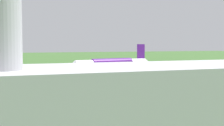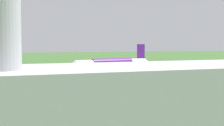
# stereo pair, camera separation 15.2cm
# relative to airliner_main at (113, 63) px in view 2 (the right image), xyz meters

# --- Properties ---
(ground_plane) EXTENTS (800.00, 800.00, 0.00)m
(ground_plane) POSITION_rel_airliner_main_xyz_m (-4.37, 0.06, -4.35)
(ground_plane) COLOR #3D662D
(runway_asphalt) EXTENTS (600.00, 36.87, 0.06)m
(runway_asphalt) POSITION_rel_airliner_main_xyz_m (-4.37, 0.06, -4.32)
(runway_asphalt) COLOR #47474C
(runway_asphalt) RESTS_ON ground
(apron_concrete) EXTENTS (440.00, 110.00, 0.05)m
(apron_concrete) POSITION_rel_airliner_main_xyz_m (-4.37, 61.28, -4.33)
(apron_concrete) COLOR gray
(apron_concrete) RESTS_ON ground
(grass_verge_foreground) EXTENTS (600.00, 80.00, 0.04)m
(grass_verge_foreground) POSITION_rel_airliner_main_xyz_m (-4.37, -34.20, -4.33)
(grass_verge_foreground) COLOR #346B27
(grass_verge_foreground) RESTS_ON ground
(airliner_main) EXTENTS (53.99, 44.39, 15.88)m
(airliner_main) POSITION_rel_airliner_main_xyz_m (0.00, 0.00, 0.00)
(airliner_main) COLOR white
(airliner_main) RESTS_ON ground
(service_truck_baggage) EXTENTS (3.59, 6.17, 2.65)m
(service_truck_baggage) POSITION_rel_airliner_main_xyz_m (-43.61, 32.94, -2.95)
(service_truck_baggage) COLOR gray
(service_truck_baggage) RESTS_ON ground
(service_truck_fuel) EXTENTS (6.16, 4.81, 2.65)m
(service_truck_fuel) POSITION_rel_airliner_main_xyz_m (-54.19, -13.56, -2.95)
(service_truck_fuel) COLOR gray
(service_truck_fuel) RESTS_ON ground
(no_stopping_sign) EXTENTS (0.60, 0.10, 2.54)m
(no_stopping_sign) POSITION_rel_airliner_main_xyz_m (8.39, -36.90, -2.84)
(no_stopping_sign) COLOR slate
(no_stopping_sign) RESTS_ON ground
(traffic_cone_orange) EXTENTS (0.40, 0.40, 0.55)m
(traffic_cone_orange) POSITION_rel_airliner_main_xyz_m (14.94, -36.92, -4.08)
(traffic_cone_orange) COLOR orange
(traffic_cone_orange) RESTS_ON ground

